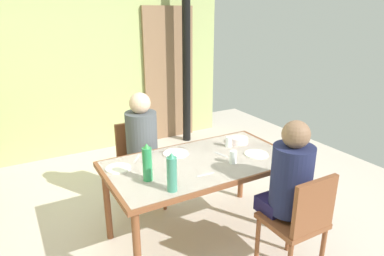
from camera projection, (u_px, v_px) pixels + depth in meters
The scene contains 20 objects.
ground_plane at pixel (156, 245), 2.96m from camera, with size 6.37×6.37×0.00m, color beige.
wall_back at pixel (78, 61), 4.55m from camera, with size 4.25×0.10×2.59m, color #A8B771.
door_wooden at pixel (169, 75), 5.19m from camera, with size 0.80×0.05×2.00m, color #886549.
stove_pipe_column at pixel (186, 57), 4.94m from camera, with size 0.12×0.12×2.59m, color black.
dining_table at pixel (201, 168), 2.88m from camera, with size 1.59×0.86×0.74m.
chair_near_diner at pixel (300, 220), 2.46m from camera, with size 0.40×0.40×0.87m.
chair_far_diner at pixel (139, 160), 3.46m from camera, with size 0.40×0.40×0.87m.
person_near_diner at pixel (290, 177), 2.48m from camera, with size 0.30×0.37×0.77m.
person_far_diner at pixel (142, 138), 3.25m from camera, with size 0.30×0.37×0.77m.
water_bottle_green_near at pixel (147, 163), 2.49m from camera, with size 0.07×0.07×0.29m.
water_bottle_green_far at pixel (172, 173), 2.35m from camera, with size 0.07×0.07×0.29m.
serving_bowl_center at pixel (239, 140), 3.24m from camera, with size 0.17×0.17×0.06m, color silver.
dinner_plate_near_left at pixel (176, 153), 3.00m from camera, with size 0.22×0.22×0.01m, color white.
dinner_plate_near_right at pixel (118, 168), 2.71m from camera, with size 0.20×0.20×0.01m, color white.
dinner_plate_far_center at pixel (256, 154), 2.98m from camera, with size 0.21×0.21×0.01m, color white.
drinking_glass_by_near_diner at pixel (233, 157), 2.80m from camera, with size 0.06×0.06×0.11m, color silver.
drinking_glass_by_far_diner at pixel (229, 142), 3.15m from camera, with size 0.06×0.06×0.09m, color silver.
cutlery_knife_near at pixel (205, 174), 2.62m from camera, with size 0.15×0.02×0.00m, color silver.
cutlery_fork_near at pixel (221, 155), 2.98m from camera, with size 0.15×0.02×0.00m, color silver.
cutlery_knife_far at pixel (137, 158), 2.92m from camera, with size 0.15×0.02×0.00m, color silver.
Camera 1 is at (-0.93, -2.30, 1.94)m, focal length 31.79 mm.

